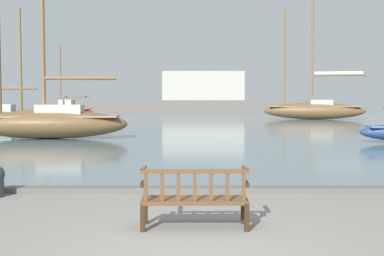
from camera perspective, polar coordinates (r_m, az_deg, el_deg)
ground_plane at (r=6.42m, az=0.01°, el=-14.19°), size 160.00×160.00×0.00m
harbor_water at (r=50.16m, az=-0.08°, el=1.14°), size 100.00×80.00×0.08m
quay_edge_kerb at (r=10.15m, az=-0.02°, el=-7.32°), size 40.00×0.30×0.12m
park_bench at (r=7.31m, az=0.22°, el=-8.22°), size 1.61×0.54×0.92m
sailboat_outer_starboard at (r=24.23m, az=-16.74°, el=0.76°), size 7.72×2.46×8.63m
sailboat_nearest_port at (r=49.02m, az=-15.18°, el=1.91°), size 7.91×3.02×7.30m
sailboat_far_starboard at (r=48.48m, az=14.20°, el=2.28°), size 9.93×4.18×13.16m
far_breakwater at (r=65.75m, az=0.34°, el=3.27°), size 40.31×2.40×5.86m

